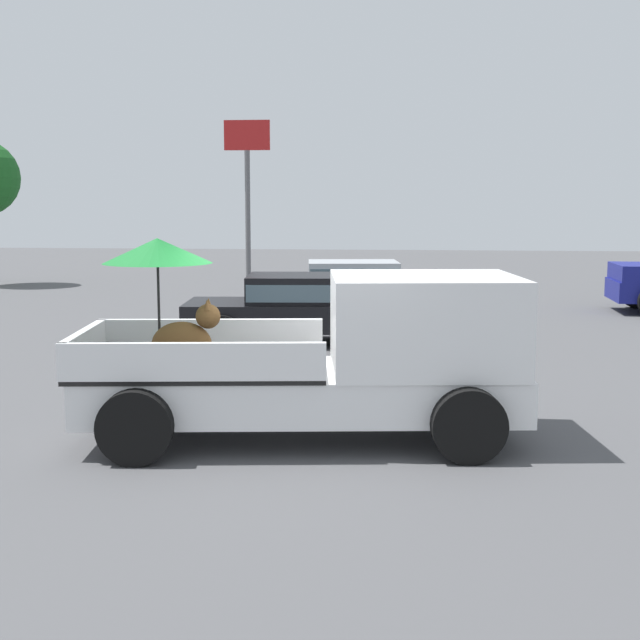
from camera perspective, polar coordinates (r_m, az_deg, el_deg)
The scene contains 5 objects.
ground_plane at distance 10.31m, azimuth -1.14°, elevation -7.69°, with size 80.00×80.00×0.00m, color #4C4C4F.
pickup_truck_main at distance 10.09m, azimuth 1.20°, elevation -2.36°, with size 5.24×2.74×2.33m.
parked_sedan_near at distance 20.80m, azimuth 2.00°, elevation 2.22°, with size 4.48×2.36×1.33m.
parked_sedan_far at distance 16.97m, azimuth -1.33°, elevation 0.97°, with size 4.44×2.26×1.33m.
motel_sign at distance 27.23m, azimuth -4.75°, elevation 9.61°, with size 1.40×0.16×5.18m.
Camera 1 is at (1.22, -9.86, 2.74)m, focal length 49.20 mm.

